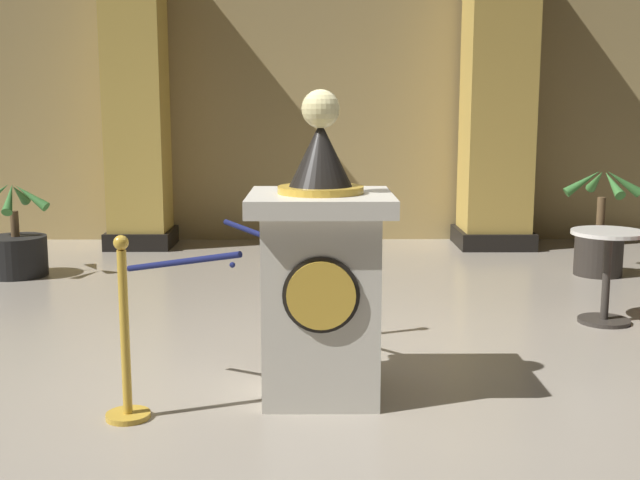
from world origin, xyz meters
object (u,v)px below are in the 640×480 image
at_px(stanchion_far, 126,356).
at_px(cafe_table, 607,264).
at_px(potted_palm_left, 16,250).
at_px(potted_palm_right, 599,243).
at_px(stanchion_near, 314,290).
at_px(pedestal_clock, 320,276).

height_order(stanchion_far, cafe_table, stanchion_far).
bearing_deg(potted_palm_left, potted_palm_right, -0.00).
relative_size(potted_palm_left, potted_palm_right, 0.89).
distance_m(stanchion_near, cafe_table, 2.30).
bearing_deg(potted_palm_right, cafe_table, -107.86).
xyz_separation_m(stanchion_near, cafe_table, (2.25, 0.47, 0.09)).
distance_m(stanchion_far, potted_palm_left, 4.14).
distance_m(stanchion_far, cafe_table, 3.77).
relative_size(potted_palm_right, cafe_table, 1.49).
xyz_separation_m(potted_palm_left, cafe_table, (5.19, -1.76, 0.20)).
height_order(potted_palm_left, cafe_table, potted_palm_left).
bearing_deg(stanchion_far, pedestal_clock, 19.44).
height_order(stanchion_near, potted_palm_left, stanchion_near).
relative_size(stanchion_near, potted_palm_left, 1.11).
bearing_deg(pedestal_clock, stanchion_far, -160.56).
bearing_deg(stanchion_near, stanchion_far, -125.04).
height_order(stanchion_near, potted_palm_right, potted_palm_right).
bearing_deg(cafe_table, potted_palm_right, 72.14).
bearing_deg(cafe_table, pedestal_clock, -145.33).
distance_m(stanchion_near, potted_palm_left, 3.69).
distance_m(pedestal_clock, potted_palm_right, 4.34).
xyz_separation_m(stanchion_near, stanchion_far, (-1.01, -1.43, -0.03)).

